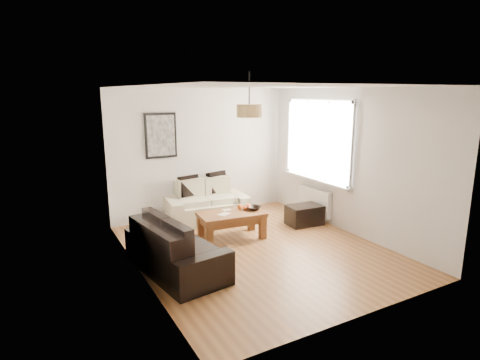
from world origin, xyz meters
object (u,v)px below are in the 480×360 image
coffee_table (231,225)px  ottoman (305,215)px  loveseat_cream (207,202)px  sofa_leather (176,246)px

coffee_table → ottoman: bearing=-1.6°
loveseat_cream → coffee_table: (-0.02, -1.10, -0.16)m
coffee_table → ottoman: coffee_table is taller
coffee_table → ottoman: size_ratio=1.69×
sofa_leather → ottoman: sofa_leather is taller
loveseat_cream → ottoman: (1.56, -1.14, -0.20)m
sofa_leather → ottoman: size_ratio=2.56×
sofa_leather → coffee_table: size_ratio=1.51×
loveseat_cream → coffee_table: size_ratio=1.38×
sofa_leather → coffee_table: bearing=-67.7°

